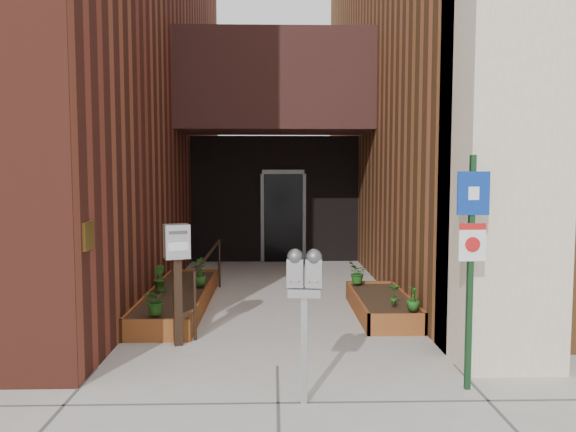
{
  "coord_description": "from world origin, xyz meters",
  "views": [
    {
      "loc": [
        -0.04,
        -6.11,
        2.19
      ],
      "look_at": [
        0.17,
        1.8,
        1.54
      ],
      "focal_mm": 35.0,
      "sensor_mm": 36.0,
      "label": 1
    }
  ],
  "objects": [
    {
      "name": "ground",
      "position": [
        0.0,
        0.0,
        0.0
      ],
      "size": [
        80.0,
        80.0,
        0.0
      ],
      "primitive_type": "plane",
      "color": "#9E9991",
      "rests_on": "ground"
    },
    {
      "name": "architecture",
      "position": [
        -0.18,
        6.89,
        4.98
      ],
      "size": [
        20.0,
        14.6,
        10.0
      ],
      "color": "maroon",
      "rests_on": "ground"
    },
    {
      "name": "planter_left",
      "position": [
        -1.55,
        2.7,
        0.13
      ],
      "size": [
        0.9,
        3.6,
        0.3
      ],
      "color": "brown",
      "rests_on": "ground"
    },
    {
      "name": "planter_right",
      "position": [
        1.6,
        2.2,
        0.13
      ],
      "size": [
        0.8,
        2.2,
        0.3
      ],
      "color": "brown",
      "rests_on": "ground"
    },
    {
      "name": "handrail",
      "position": [
        -1.05,
        2.65,
        0.75
      ],
      "size": [
        0.04,
        3.34,
        0.9
      ],
      "color": "black",
      "rests_on": "ground"
    },
    {
      "name": "parking_meter",
      "position": [
        0.25,
        -1.0,
        1.13
      ],
      "size": [
        0.33,
        0.17,
        1.47
      ],
      "color": "#959597",
      "rests_on": "ground"
    },
    {
      "name": "sign_post",
      "position": [
        1.9,
        -0.71,
        1.44
      ],
      "size": [
        0.32,
        0.08,
        2.34
      ],
      "color": "#133519",
      "rests_on": "ground"
    },
    {
      "name": "payment_dropbox",
      "position": [
        -1.24,
        0.8,
        1.1
      ],
      "size": [
        0.36,
        0.31,
        1.52
      ],
      "color": "black",
      "rests_on": "ground"
    },
    {
      "name": "shrub_left_a",
      "position": [
        -1.59,
        1.18,
        0.49
      ],
      "size": [
        0.47,
        0.47,
        0.38
      ],
      "primitive_type": "imported",
      "rotation": [
        0.0,
        0.0,
        0.91
      ],
      "color": "#225418",
      "rests_on": "planter_left"
    },
    {
      "name": "shrub_left_b",
      "position": [
        -1.85,
        2.67,
        0.5
      ],
      "size": [
        0.3,
        0.3,
        0.4
      ],
      "primitive_type": "imported",
      "rotation": [
        0.0,
        0.0,
        2.11
      ],
      "color": "#225017",
      "rests_on": "planter_left"
    },
    {
      "name": "shrub_left_c",
      "position": [
        -1.25,
        3.0,
        0.49
      ],
      "size": [
        0.29,
        0.29,
        0.38
      ],
      "primitive_type": "imported",
      "rotation": [
        0.0,
        0.0,
        3.65
      ],
      "color": "#1D5117",
      "rests_on": "planter_left"
    },
    {
      "name": "shrub_left_d",
      "position": [
        -1.36,
        3.91,
        0.46
      ],
      "size": [
        0.24,
        0.24,
        0.32
      ],
      "primitive_type": "imported",
      "rotation": [
        0.0,
        0.0,
        5.66
      ],
      "color": "#1B5F1E",
      "rests_on": "planter_left"
    },
    {
      "name": "shrub_right_a",
      "position": [
        1.85,
        1.3,
        0.46
      ],
      "size": [
        0.21,
        0.21,
        0.32
      ],
      "primitive_type": "imported",
      "rotation": [
        0.0,
        0.0,
        1.39
      ],
      "color": "#1E5819",
      "rests_on": "planter_right"
    },
    {
      "name": "shrub_right_b",
      "position": [
        1.66,
        1.6,
        0.46
      ],
      "size": [
        0.21,
        0.21,
        0.31
      ],
      "primitive_type": "imported",
      "rotation": [
        0.0,
        0.0,
        2.75
      ],
      "color": "#215B1A",
      "rests_on": "planter_right"
    },
    {
      "name": "shrub_right_c",
      "position": [
        1.37,
        3.1,
        0.48
      ],
      "size": [
        0.37,
        0.37,
        0.37
      ],
      "primitive_type": "imported",
      "rotation": [
        0.0,
        0.0,
        4.57
      ],
      "color": "#1D5618",
      "rests_on": "planter_right"
    }
  ]
}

